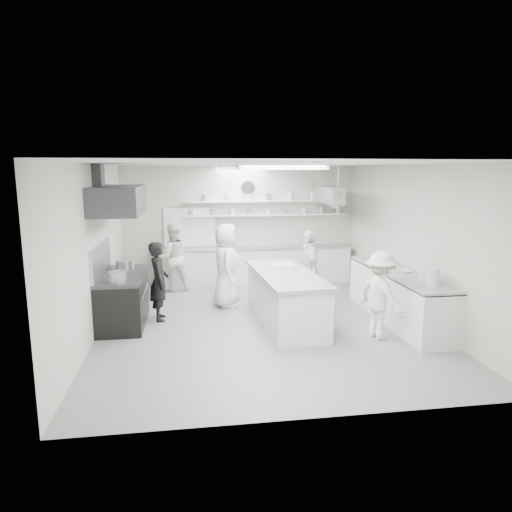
{
  "coord_description": "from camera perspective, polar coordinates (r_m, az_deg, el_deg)",
  "views": [
    {
      "loc": [
        -1.36,
        -8.34,
        2.88
      ],
      "look_at": [
        -0.02,
        0.6,
        1.2
      ],
      "focal_mm": 32.38,
      "sensor_mm": 36.0,
      "label": 1
    }
  ],
  "objects": [
    {
      "name": "wall_clock",
      "position": [
        11.91,
        -1.01,
        8.47
      ],
      "size": [
        0.32,
        0.05,
        0.32
      ],
      "primitive_type": "cylinder",
      "rotation": [
        1.57,
        0.0,
        0.0
      ],
      "color": "white",
      "rests_on": "wall_back"
    },
    {
      "name": "ceiling",
      "position": [
        8.45,
        0.75,
        11.42
      ],
      "size": [
        6.0,
        7.0,
        0.02
      ],
      "primitive_type": "cube",
      "color": "white",
      "rests_on": "wall_back"
    },
    {
      "name": "cook_right",
      "position": [
        8.24,
        15.17,
        -4.7
      ],
      "size": [
        0.87,
        1.12,
        1.53
      ],
      "primitive_type": "imported",
      "rotation": [
        0.0,
        0.0,
        1.91
      ],
      "color": "white",
      "rests_on": "floor"
    },
    {
      "name": "light_fixture_front",
      "position": [
        6.68,
        3.29,
        11.04
      ],
      "size": [
        1.3,
        0.25,
        0.1
      ],
      "primitive_type": "cube",
      "color": "white",
      "rests_on": "ceiling"
    },
    {
      "name": "wall_left",
      "position": [
        8.61,
        -19.39,
        0.71
      ],
      "size": [
        0.04,
        7.0,
        3.0
      ],
      "primitive_type": "cube",
      "color": "beige",
      "rests_on": "floor"
    },
    {
      "name": "wall_right",
      "position": [
        9.51,
        18.87,
        1.63
      ],
      "size": [
        0.04,
        7.0,
        3.0
      ],
      "primitive_type": "cube",
      "color": "beige",
      "rests_on": "floor"
    },
    {
      "name": "stove",
      "position": [
        9.16,
        -16.06,
        -5.27
      ],
      "size": [
        0.8,
        1.8,
        0.9
      ],
      "primitive_type": "cube",
      "color": "black",
      "rests_on": "floor"
    },
    {
      "name": "light_fixture_rear",
      "position": [
        10.23,
        -0.9,
        10.87
      ],
      "size": [
        1.3,
        0.25,
        0.1
      ],
      "primitive_type": "cube",
      "color": "white",
      "rests_on": "ceiling"
    },
    {
      "name": "stove_pot",
      "position": [
        9.46,
        -15.88,
        -1.18
      ],
      "size": [
        0.37,
        0.37,
        0.23
      ],
      "primitive_type": "cylinder",
      "color": "#ADAFB5",
      "rests_on": "stove"
    },
    {
      "name": "wall_back",
      "position": [
        12.0,
        -1.97,
        3.93
      ],
      "size": [
        6.0,
        0.04,
        3.0
      ],
      "primitive_type": "cube",
      "color": "beige",
      "rests_on": "floor"
    },
    {
      "name": "bowl_island_b",
      "position": [
        9.07,
        3.53,
        -1.63
      ],
      "size": [
        0.27,
        0.27,
        0.06
      ],
      "primitive_type": "imported",
      "rotation": [
        0.0,
        0.0,
        0.41
      ],
      "color": "white",
      "rests_on": "prep_island"
    },
    {
      "name": "cook_island_right",
      "position": [
        9.8,
        6.57,
        -1.64
      ],
      "size": [
        0.47,
        0.99,
        1.65
      ],
      "primitive_type": "imported",
      "rotation": [
        0.0,
        0.0,
        -1.64
      ],
      "color": "white",
      "rests_on": "floor"
    },
    {
      "name": "bowl_right",
      "position": [
        9.23,
        17.87,
        -1.91
      ],
      "size": [
        0.32,
        0.32,
        0.06
      ],
      "primitive_type": "imported",
      "rotation": [
        0.0,
        0.0,
        0.3
      ],
      "color": "white",
      "rests_on": "right_counter"
    },
    {
      "name": "pass_through_window",
      "position": [
        11.91,
        -8.19,
        3.53
      ],
      "size": [
        1.3,
        0.04,
        1.0
      ],
      "primitive_type": "cube",
      "color": "black",
      "rests_on": "wall_back"
    },
    {
      "name": "right_counter",
      "position": [
        9.39,
        17.15,
        -4.81
      ],
      "size": [
        0.74,
        3.3,
        0.94
      ],
      "primitive_type": "cube",
      "color": "white",
      "rests_on": "floor"
    },
    {
      "name": "cook_stove",
      "position": [
        9.11,
        -11.91,
        -3.07
      ],
      "size": [
        0.41,
        0.59,
        1.54
      ],
      "primitive_type": "imported",
      "rotation": [
        0.0,
        0.0,
        1.65
      ],
      "color": "black",
      "rests_on": "floor"
    },
    {
      "name": "shelf_lower",
      "position": [
        11.94,
        1.45,
        5.11
      ],
      "size": [
        4.2,
        0.26,
        0.04
      ],
      "primitive_type": "cube",
      "color": "white",
      "rests_on": "wall_back"
    },
    {
      "name": "floor",
      "position": [
        8.93,
        0.71,
        -8.34
      ],
      "size": [
        6.0,
        7.0,
        0.02
      ],
      "primitive_type": "cube",
      "color": "#989898",
      "rests_on": "ground"
    },
    {
      "name": "back_counter",
      "position": [
        11.91,
        -0.33,
        -1.19
      ],
      "size": [
        5.0,
        0.6,
        0.92
      ],
      "primitive_type": "cube",
      "color": "white",
      "rests_on": "floor"
    },
    {
      "name": "prep_island",
      "position": [
        8.81,
        3.67,
        -5.35
      ],
      "size": [
        1.1,
        2.6,
        0.94
      ],
      "primitive_type": "cube",
      "rotation": [
        0.0,
        0.0,
        0.06
      ],
      "color": "white",
      "rests_on": "floor"
    },
    {
      "name": "shelf_upper",
      "position": [
        11.92,
        1.46,
        6.78
      ],
      "size": [
        4.2,
        0.26,
        0.04
      ],
      "primitive_type": "cube",
      "color": "white",
      "rests_on": "wall_back"
    },
    {
      "name": "wall_front",
      "position": [
        5.21,
        6.95,
        -4.89
      ],
      "size": [
        6.0,
        0.04,
        3.0
      ],
      "primitive_type": "cube",
      "color": "beige",
      "rests_on": "floor"
    },
    {
      "name": "cook_island_left",
      "position": [
        9.82,
        -3.72,
        -1.17
      ],
      "size": [
        0.59,
        0.88,
        1.78
      ],
      "primitive_type": "imported",
      "rotation": [
        0.0,
        0.0,
        1.55
      ],
      "color": "white",
      "rests_on": "floor"
    },
    {
      "name": "exhaust_hood",
      "position": [
        8.84,
        -16.68,
        6.66
      ],
      "size": [
        0.85,
        2.0,
        0.5
      ],
      "primitive_type": "cube",
      "color": "#3A3A3F",
      "rests_on": "wall_left"
    },
    {
      "name": "pot_rack",
      "position": [
        11.27,
        8.91,
        7.46
      ],
      "size": [
        0.3,
        1.6,
        0.4
      ],
      "primitive_type": "cube",
      "color": "#ADAFB5",
      "rests_on": "ceiling"
    },
    {
      "name": "bowl_island_a",
      "position": [
        8.86,
        4.42,
        -1.96
      ],
      "size": [
        0.26,
        0.26,
        0.06
      ],
      "primitive_type": "imported",
      "rotation": [
        0.0,
        0.0,
        -0.13
      ],
      "color": "#ADAFB5",
      "rests_on": "prep_island"
    },
    {
      "name": "cook_back",
      "position": [
        11.27,
        -10.25,
        -0.15
      ],
      "size": [
        0.91,
        0.78,
        1.64
      ],
      "primitive_type": "imported",
      "rotation": [
        0.0,
        0.0,
        -2.93
      ],
      "color": "white",
      "rests_on": "floor"
    }
  ]
}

